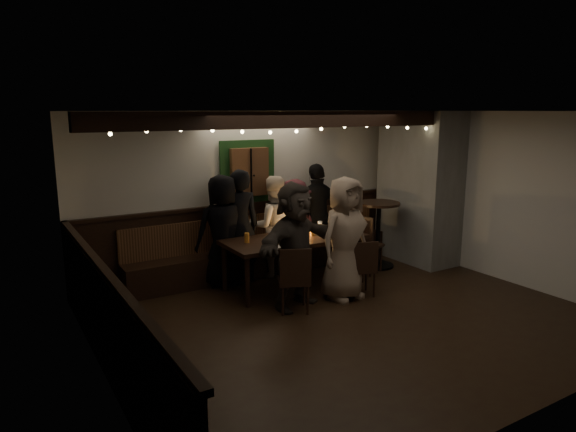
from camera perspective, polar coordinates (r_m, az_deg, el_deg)
room at (r=8.13m, az=6.83°, el=0.71°), size 6.02×5.01×2.62m
dining_table at (r=7.62m, az=0.78°, el=-2.88°), size 2.13×0.91×0.92m
chair_near_left at (r=6.69m, az=0.73°, el=-6.71°), size 0.53×0.53×0.89m
chair_near_right at (r=7.36m, az=8.32°, el=-5.44°), size 0.47×0.47×0.82m
chair_end at (r=8.37m, az=8.43°, el=-2.75°), size 0.56×0.56×0.96m
high_top at (r=8.75m, az=10.00°, el=-1.10°), size 0.70×0.70×1.11m
person_a at (r=7.74m, az=-7.24°, el=-1.62°), size 0.88×0.62×1.69m
person_b at (r=7.86m, az=-5.45°, el=-1.14°), size 0.70×0.53×1.75m
person_c at (r=8.15m, az=-1.69°, el=-1.13°), size 0.93×0.81×1.61m
person_d at (r=8.35m, az=0.66°, el=-1.10°), size 1.11×0.85×1.53m
person_e at (r=8.70m, az=3.27°, el=0.12°), size 1.05×0.51×1.74m
person_f at (r=6.81m, az=0.78°, el=-3.27°), size 1.67×0.96×1.71m
person_g at (r=7.15m, az=6.32°, el=-2.51°), size 0.92×0.68×1.73m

